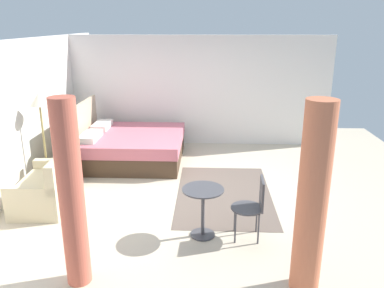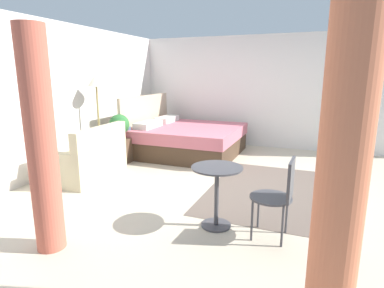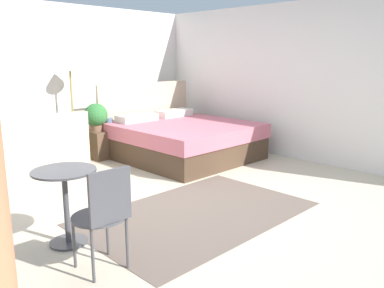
{
  "view_description": "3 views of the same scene",
  "coord_description": "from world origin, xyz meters",
  "px_view_note": "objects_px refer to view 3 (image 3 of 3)",
  "views": [
    {
      "loc": [
        -6.17,
        -0.22,
        2.81
      ],
      "look_at": [
        0.41,
        0.07,
        0.71
      ],
      "focal_mm": 35.85,
      "sensor_mm": 36.0,
      "label": 1
    },
    {
      "loc": [
        -4.65,
        -1.13,
        1.69
      ],
      "look_at": [
        -0.38,
        0.58,
        0.66
      ],
      "focal_mm": 29.46,
      "sensor_mm": 36.0,
      "label": 2
    },
    {
      "loc": [
        -3.05,
        -3.33,
        1.66
      ],
      "look_at": [
        0.34,
        0.09,
        0.61
      ],
      "focal_mm": 36.95,
      "sensor_mm": 36.0,
      "label": 3
    }
  ],
  "objects_px": {
    "bed": "(181,138)",
    "floor_lamp": "(70,72)",
    "balcony_table": "(65,193)",
    "cafe_chair_near_window": "(104,211)",
    "potted_plant": "(96,116)",
    "couch": "(40,152)",
    "nightstand": "(103,144)",
    "vase": "(109,124)"
  },
  "relations": [
    {
      "from": "balcony_table",
      "to": "cafe_chair_near_window",
      "type": "height_order",
      "value": "cafe_chair_near_window"
    },
    {
      "from": "cafe_chair_near_window",
      "to": "floor_lamp",
      "type": "bearing_deg",
      "value": 64.96
    },
    {
      "from": "nightstand",
      "to": "floor_lamp",
      "type": "distance_m",
      "value": 1.29
    },
    {
      "from": "vase",
      "to": "cafe_chair_near_window",
      "type": "relative_size",
      "value": 0.23
    },
    {
      "from": "balcony_table",
      "to": "couch",
      "type": "bearing_deg",
      "value": 71.0
    },
    {
      "from": "bed",
      "to": "cafe_chair_near_window",
      "type": "distance_m",
      "value": 3.74
    },
    {
      "from": "bed",
      "to": "vase",
      "type": "bearing_deg",
      "value": 132.9
    },
    {
      "from": "bed",
      "to": "balcony_table",
      "type": "distance_m",
      "value": 3.35
    },
    {
      "from": "vase",
      "to": "floor_lamp",
      "type": "xyz_separation_m",
      "value": [
        -0.49,
        0.3,
        0.87
      ]
    },
    {
      "from": "bed",
      "to": "floor_lamp",
      "type": "xyz_separation_m",
      "value": [
        -1.33,
        1.2,
        1.11
      ]
    },
    {
      "from": "nightstand",
      "to": "vase",
      "type": "xyz_separation_m",
      "value": [
        0.12,
        -0.02,
        0.33
      ]
    },
    {
      "from": "potted_plant",
      "to": "floor_lamp",
      "type": "xyz_separation_m",
      "value": [
        -0.27,
        0.27,
        0.71
      ]
    },
    {
      "from": "potted_plant",
      "to": "nightstand",
      "type": "bearing_deg",
      "value": -5.59
    },
    {
      "from": "bed",
      "to": "cafe_chair_near_window",
      "type": "height_order",
      "value": "bed"
    },
    {
      "from": "vase",
      "to": "cafe_chair_near_window",
      "type": "xyz_separation_m",
      "value": [
        -2.12,
        -3.19,
        -0.05
      ]
    },
    {
      "from": "couch",
      "to": "floor_lamp",
      "type": "height_order",
      "value": "floor_lamp"
    },
    {
      "from": "potted_plant",
      "to": "balcony_table",
      "type": "bearing_deg",
      "value": -126.37
    },
    {
      "from": "bed",
      "to": "cafe_chair_near_window",
      "type": "relative_size",
      "value": 2.47
    },
    {
      "from": "bed",
      "to": "floor_lamp",
      "type": "bearing_deg",
      "value": 137.93
    },
    {
      "from": "nightstand",
      "to": "floor_lamp",
      "type": "bearing_deg",
      "value": 143.34
    },
    {
      "from": "balcony_table",
      "to": "cafe_chair_near_window",
      "type": "xyz_separation_m",
      "value": [
        -0.03,
        -0.68,
        0.04
      ]
    },
    {
      "from": "potted_plant",
      "to": "floor_lamp",
      "type": "height_order",
      "value": "floor_lamp"
    },
    {
      "from": "potted_plant",
      "to": "vase",
      "type": "bearing_deg",
      "value": -8.07
    },
    {
      "from": "bed",
      "to": "couch",
      "type": "relative_size",
      "value": 1.61
    },
    {
      "from": "potted_plant",
      "to": "vase",
      "type": "relative_size",
      "value": 2.34
    },
    {
      "from": "bed",
      "to": "potted_plant",
      "type": "relative_size",
      "value": 4.63
    },
    {
      "from": "potted_plant",
      "to": "floor_lamp",
      "type": "bearing_deg",
      "value": 135.46
    },
    {
      "from": "potted_plant",
      "to": "cafe_chair_near_window",
      "type": "xyz_separation_m",
      "value": [
        -1.9,
        -3.22,
        -0.2
      ]
    },
    {
      "from": "nightstand",
      "to": "balcony_table",
      "type": "relative_size",
      "value": 0.67
    },
    {
      "from": "bed",
      "to": "couch",
      "type": "distance_m",
      "value": 2.25
    },
    {
      "from": "couch",
      "to": "cafe_chair_near_window",
      "type": "relative_size",
      "value": 1.53
    },
    {
      "from": "nightstand",
      "to": "balcony_table",
      "type": "distance_m",
      "value": 3.22
    },
    {
      "from": "bed",
      "to": "nightstand",
      "type": "xyz_separation_m",
      "value": [
        -0.96,
        0.92,
        -0.09
      ]
    },
    {
      "from": "cafe_chair_near_window",
      "to": "bed",
      "type": "bearing_deg",
      "value": 37.71
    },
    {
      "from": "balcony_table",
      "to": "floor_lamp",
      "type": "bearing_deg",
      "value": 60.29
    },
    {
      "from": "nightstand",
      "to": "potted_plant",
      "type": "distance_m",
      "value": 0.5
    },
    {
      "from": "couch",
      "to": "nightstand",
      "type": "relative_size",
      "value": 2.81
    },
    {
      "from": "potted_plant",
      "to": "balcony_table",
      "type": "distance_m",
      "value": 3.17
    },
    {
      "from": "floor_lamp",
      "to": "potted_plant",
      "type": "bearing_deg",
      "value": -44.54
    },
    {
      "from": "floor_lamp",
      "to": "nightstand",
      "type": "bearing_deg",
      "value": -36.66
    },
    {
      "from": "balcony_table",
      "to": "cafe_chair_near_window",
      "type": "relative_size",
      "value": 0.81
    },
    {
      "from": "floor_lamp",
      "to": "balcony_table",
      "type": "xyz_separation_m",
      "value": [
        -1.6,
        -2.81,
        -0.95
      ]
    }
  ]
}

